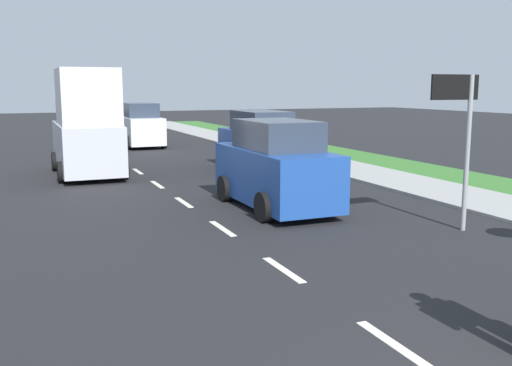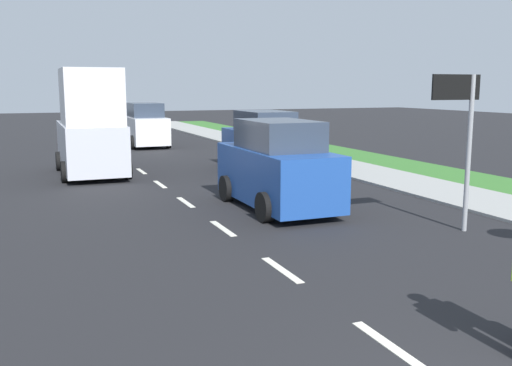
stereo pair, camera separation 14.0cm
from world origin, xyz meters
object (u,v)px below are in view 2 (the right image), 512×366
object	(u,v)px
car_parked_far	(264,143)
car_outgoing_far	(145,126)
delivery_truck	(91,128)
car_outgoing_ahead	(277,168)
lane_direction_sign	(461,115)

from	to	relation	value
car_parked_far	car_outgoing_far	bearing A→B (deg)	102.13
delivery_truck	car_outgoing_ahead	size ratio (longest dim) A/B	1.11
car_outgoing_ahead	car_parked_far	xyz separation A→B (m)	(2.15, 6.00, -0.02)
car_outgoing_ahead	car_outgoing_far	bearing A→B (deg)	90.12
car_outgoing_far	delivery_truck	bearing A→B (deg)	-111.73
car_outgoing_far	car_parked_far	distance (m)	10.41
delivery_truck	car_parked_far	size ratio (longest dim) A/B	1.07
lane_direction_sign	delivery_truck	xyz separation A→B (m)	(-6.07, 10.71, -0.80)
lane_direction_sign	car_parked_far	bearing A→B (deg)	91.82
lane_direction_sign	delivery_truck	size ratio (longest dim) A/B	0.70
car_outgoing_far	car_outgoing_ahead	distance (m)	16.18
lane_direction_sign	car_outgoing_ahead	distance (m)	4.50
lane_direction_sign	delivery_truck	distance (m)	12.33
car_outgoing_far	car_parked_far	bearing A→B (deg)	-77.87
car_outgoing_far	lane_direction_sign	bearing A→B (deg)	-82.79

